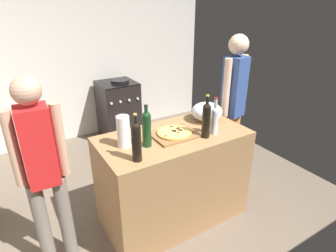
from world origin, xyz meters
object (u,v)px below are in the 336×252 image
stove (119,110)px  paper_towel_roll (123,132)px  mixing_bowl (207,112)px  wine_bottle_green (147,128)px  pizza (174,132)px  wine_bottle_clear (206,119)px  wine_bottle_amber (215,119)px  person_in_stripes (43,168)px  wine_bottle_dark (136,140)px  person_in_red (233,103)px

stove → paper_towel_roll: bearing=-110.0°
mixing_bowl → wine_bottle_green: wine_bottle_green is taller
pizza → wine_bottle_clear: 0.31m
wine_bottle_amber → person_in_stripes: person_in_stripes is taller
pizza → wine_bottle_dark: size_ratio=0.83×
wine_bottle_dark → person_in_red: size_ratio=0.22×
wine_bottle_clear → person_in_red: size_ratio=0.22×
person_in_stripes → person_in_red: (2.03, 0.16, 0.09)m
person_in_red → wine_bottle_amber: bearing=-147.3°
wine_bottle_amber → person_in_red: person_in_red is taller
mixing_bowl → person_in_stripes: size_ratio=0.19×
mixing_bowl → wine_bottle_green: size_ratio=0.86×
wine_bottle_green → wine_bottle_amber: 0.64m
wine_bottle_clear → person_in_red: bearing=29.5°
wine_bottle_dark → stove: wine_bottle_dark is taller
person_in_stripes → wine_bottle_green: bearing=-8.1°
mixing_bowl → person_in_stripes: person_in_stripes is taller
wine_bottle_green → person_in_stripes: (-0.81, 0.11, -0.18)m
paper_towel_roll → wine_bottle_green: size_ratio=0.75×
stove → person_in_red: 2.03m
person_in_stripes → wine_bottle_dark: bearing=-24.0°
wine_bottle_clear → paper_towel_roll: bearing=162.4°
wine_bottle_green → person_in_red: 1.25m
stove → person_in_stripes: 2.47m
pizza → paper_towel_roll: 0.48m
pizza → stove: 2.14m
mixing_bowl → paper_towel_roll: 0.94m
wine_bottle_clear → wine_bottle_green: (-0.52, 0.12, -0.01)m
paper_towel_roll → wine_bottle_amber: size_ratio=0.79×
mixing_bowl → wine_bottle_amber: (-0.14, -0.28, 0.05)m
mixing_bowl → wine_bottle_green: 0.79m
pizza → mixing_bowl: mixing_bowl is taller
wine_bottle_green → person_in_red: bearing=12.5°
paper_towel_roll → wine_bottle_dark: wine_bottle_dark is taller
person_in_red → paper_towel_roll: bearing=-172.8°
mixing_bowl → paper_towel_roll: bearing=-175.4°
wine_bottle_clear → wine_bottle_dark: size_ratio=1.03×
paper_towel_roll → wine_bottle_clear: size_ratio=0.70×
pizza → mixing_bowl: (0.47, 0.12, 0.06)m
pizza → person_in_red: 0.95m
pizza → person_in_stripes: (-1.11, 0.07, -0.04)m
wine_bottle_amber → person_in_stripes: (-1.44, 0.22, -0.16)m
wine_bottle_clear → person_in_stripes: bearing=169.9°
pizza → person_in_red: size_ratio=0.18×
wine_bottle_green → stove: wine_bottle_green is taller
mixing_bowl → wine_bottle_amber: bearing=-116.4°
wine_bottle_green → person_in_red: person_in_red is taller
wine_bottle_clear → stove: wine_bottle_clear is taller
wine_bottle_amber → person_in_stripes: bearing=171.4°
mixing_bowl → stove: 2.03m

